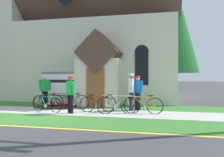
{
  "coord_description": "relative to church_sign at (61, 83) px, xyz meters",
  "views": [
    {
      "loc": [
        5.27,
        -8.66,
        1.64
      ],
      "look_at": [
        2.52,
        3.0,
        1.53
      ],
      "focal_mm": 38.2,
      "sensor_mm": 36.0,
      "label": 1
    }
  ],
  "objects": [
    {
      "name": "cyclist_in_white_jersey",
      "position": [
        1.62,
        -2.44,
        -0.27
      ],
      "size": [
        0.49,
        0.64,
        1.68
      ],
      "color": "black",
      "rests_on": "ground"
    },
    {
      "name": "roadside_conifer",
      "position": [
        6.08,
        3.59,
        3.82
      ],
      "size": [
        3.32,
        3.32,
        8.29
      ],
      "color": "#4C3823",
      "rests_on": "ground"
    },
    {
      "name": "church_building",
      "position": [
        -0.72,
        6.17,
        3.73
      ],
      "size": [
        13.88,
        11.9,
        13.68
      ],
      "color": "beige",
      "rests_on": "ground"
    },
    {
      "name": "cyclist_in_orange_jersey",
      "position": [
        4.11,
        -0.98,
        -0.19
      ],
      "size": [
        0.3,
        0.76,
        1.78
      ],
      "color": "#191E38",
      "rests_on": "ground"
    },
    {
      "name": "bicycle_yellow",
      "position": [
        2.64,
        -1.62,
        -0.88
      ],
      "size": [
        1.61,
        0.65,
        0.82
      ],
      "color": "black",
      "rests_on": "ground"
    },
    {
      "name": "sidewalk_slab",
      "position": [
        -0.35,
        -1.9,
        -1.25
      ],
      "size": [
        32.0,
        2.15,
        0.01
      ],
      "primitive_type": "cube",
      "color": "#B7B5AD",
      "rests_on": "ground"
    },
    {
      "name": "church_sign",
      "position": [
        0.0,
        0.0,
        0.0
      ],
      "size": [
        2.26,
        0.21,
        1.89
      ],
      "color": "slate",
      "rests_on": "ground"
    },
    {
      "name": "bicycle_red",
      "position": [
        4.76,
        -1.76,
        -0.87
      ],
      "size": [
        1.73,
        0.12,
        0.84
      ],
      "color": "black",
      "rests_on": "ground"
    },
    {
      "name": "bicycle_black",
      "position": [
        1.15,
        -1.15,
        -0.87
      ],
      "size": [
        1.77,
        0.16,
        0.83
      ],
      "color": "black",
      "rests_on": "ground"
    },
    {
      "name": "church_lawn",
      "position": [
        -0.35,
        0.31,
        -1.25
      ],
      "size": [
        24.0,
        2.26,
        0.01
      ],
      "primitive_type": "cube",
      "color": "#38722D",
      "rests_on": "ground"
    },
    {
      "name": "cyclist_in_green_jersey",
      "position": [
        -0.55,
        -0.77,
        -0.24
      ],
      "size": [
        0.38,
        0.72,
        1.72
      ],
      "color": "black",
      "rests_on": "ground"
    },
    {
      "name": "flower_bed",
      "position": [
        0.02,
        -0.51,
        -1.16
      ],
      "size": [
        2.12,
        2.12,
        0.34
      ],
      "color": "#382319",
      "rests_on": "ground"
    },
    {
      "name": "bicycle_silver",
      "position": [
        -0.13,
        -1.19,
        -0.89
      ],
      "size": [
        1.77,
        0.14,
        0.79
      ],
      "color": "black",
      "rests_on": "ground"
    },
    {
      "name": "ground",
      "position": [
        0.53,
        0.45,
        -1.25
      ],
      "size": [
        140.0,
        140.0,
        0.0
      ],
      "primitive_type": "plane",
      "color": "#3D3D3F"
    },
    {
      "name": "bicycle_green",
      "position": [
        0.34,
        -2.18,
        -0.89
      ],
      "size": [
        1.72,
        0.5,
        0.76
      ],
      "color": "black",
      "rests_on": "ground"
    },
    {
      "name": "cyclist_in_red_jersey",
      "position": [
        4.37,
        -0.68,
        -0.27
      ],
      "size": [
        0.53,
        0.5,
        1.67
      ],
      "color": "#191E38",
      "rests_on": "ground"
    },
    {
      "name": "yard_deciduous_tree",
      "position": [
        -6.01,
        3.48,
        2.11
      ],
      "size": [
        4.03,
        4.03,
        4.66
      ],
      "color": "#4C3823",
      "rests_on": "ground"
    },
    {
      "name": "grass_verge",
      "position": [
        -0.35,
        -4.08,
        -1.25
      ],
      "size": [
        32.0,
        2.2,
        0.01
      ],
      "primitive_type": "cube",
      "color": "#38722D",
      "rests_on": "ground"
    },
    {
      "name": "bicycle_white",
      "position": [
        3.63,
        -1.99,
        -0.86
      ],
      "size": [
        1.72,
        0.61,
        0.87
      ],
      "color": "black",
      "rests_on": "ground"
    }
  ]
}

